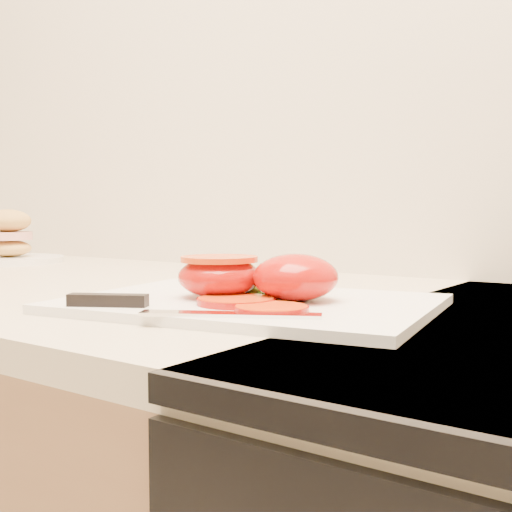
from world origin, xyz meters
The scene contains 8 objects.
cutting_board centered at (0.07, 1.60, 0.94)m, with size 0.37×0.27×0.01m, color white.
tomato_half_dome centered at (0.11, 1.61, 0.96)m, with size 0.09×0.09×0.05m, color #B21C08.
tomato_half_cut centered at (0.03, 1.59, 0.96)m, with size 0.09×0.09×0.04m.
tomato_slice_0 centered at (0.08, 1.56, 0.94)m, with size 0.08×0.08×0.01m, color #D44A11.
tomato_slice_1 centered at (0.13, 1.54, 0.94)m, with size 0.07×0.07×0.01m, color #D44A11.
lettuce_leaf_0 centered at (0.04, 1.67, 0.95)m, with size 0.14×0.09×0.03m, color #86B32F.
knife centered at (0.03, 1.48, 0.94)m, with size 0.25×0.10×0.01m.
sandwich_plate centered at (-0.68, 1.80, 0.97)m, with size 0.21×0.21×0.11m.
Camera 1 is at (0.46, 1.05, 1.03)m, focal length 45.00 mm.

